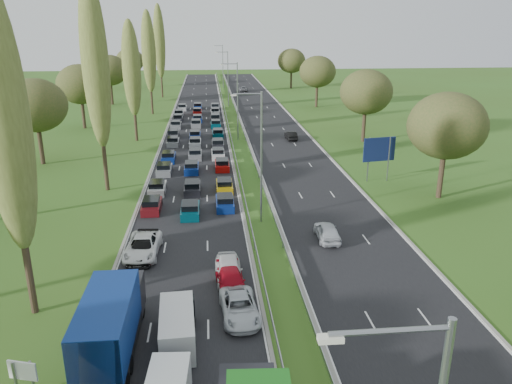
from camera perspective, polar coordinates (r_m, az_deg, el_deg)
name	(u,v)px	position (r m, az deg, el deg)	size (l,w,h in m)	color
ground	(237,137)	(81.98, -2.15, 6.29)	(260.00, 260.00, 0.00)	#3A571B
near_carriageway	(196,135)	(84.32, -6.87, 6.51)	(10.50, 215.00, 0.04)	black
far_carriageway	(276,133)	(85.05, 2.32, 6.73)	(10.50, 215.00, 0.04)	black
central_reservation	(236,131)	(84.31, -2.26, 7.01)	(2.36, 215.00, 0.32)	gray
lamp_columns	(238,102)	(78.94, -2.12, 10.24)	(0.18, 140.18, 12.00)	gray
poplar_row	(119,66)	(69.27, -15.39, 13.76)	(2.80, 127.80, 22.44)	#2D2116
woodland_left	(26,110)	(67.03, -24.78, 8.54)	(8.00, 166.00, 11.10)	#2D2116
woodland_right	(385,100)	(71.53, 14.50, 10.17)	(8.00, 153.00, 11.10)	#2D2116
traffic_queue_fill	(195,139)	(79.23, -6.94, 6.06)	(9.12, 68.30, 0.80)	#590F14
near_car_2	(143,246)	(40.66, -12.82, -6.06)	(2.54, 5.50, 1.53)	white
near_car_3	(143,249)	(40.38, -12.79, -6.32)	(2.00, 4.93, 1.43)	black
near_car_10	(239,307)	(31.90, -1.90, -13.04)	(2.22, 4.82, 1.34)	silver
near_car_11	(231,281)	(34.84, -2.88, -10.14)	(1.88, 4.61, 1.34)	#9E0918
near_car_12	(229,269)	(36.14, -3.12, -8.80)	(1.87, 4.64, 1.58)	silver
far_car_0	(327,231)	(42.90, 8.14, -4.46)	(1.76, 4.36, 1.49)	silver
far_car_1	(291,135)	(80.10, 4.02, 6.47)	(1.42, 4.08, 1.34)	black
far_car_2	(243,89)	(140.22, -1.47, 11.71)	(2.26, 4.90, 1.36)	slate
blue_lorry	(111,322)	(29.21, -16.20, -14.09)	(2.54, 9.16, 3.87)	black
white_van_rear	(177,326)	(29.97, -8.96, -14.85)	(1.93, 4.92, 1.98)	silver
info_sign	(23,375)	(28.00, -25.07, -18.38)	(1.47, 0.52, 2.10)	gray
direction_sign	(379,151)	(59.38, 13.90, 4.54)	(3.95, 0.82, 5.20)	gray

